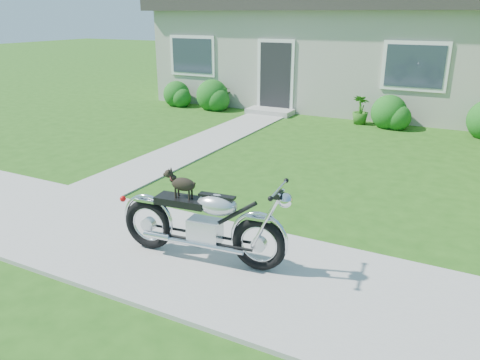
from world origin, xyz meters
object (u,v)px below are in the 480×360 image
object	(u,v)px
potted_plant_left	(221,96)
motorcycle_with_dog	(204,222)
potted_plant_right	(361,110)
house	(352,37)

from	to	relation	value
potted_plant_left	motorcycle_with_dog	size ratio (longest dim) A/B	0.38
potted_plant_left	potted_plant_right	world-z (taller)	potted_plant_left
house	motorcycle_with_dog	xyz separation A→B (m)	(1.48, -12.02, -1.62)
potted_plant_right	house	bearing A→B (deg)	110.34
house	potted_plant_left	size ratio (longest dim) A/B	14.92
potted_plant_left	motorcycle_with_dog	distance (m)	9.77
potted_plant_left	potted_plant_right	distance (m)	4.47
potted_plant_left	potted_plant_right	xyz separation A→B (m)	(4.47, 0.00, -0.02)
house	potted_plant_right	distance (m)	4.07
house	potted_plant_left	world-z (taller)	house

